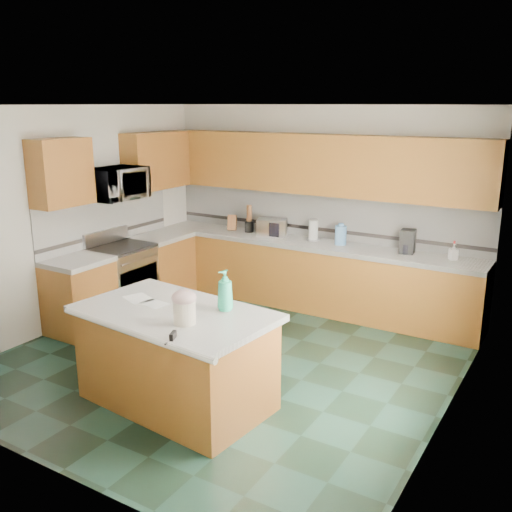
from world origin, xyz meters
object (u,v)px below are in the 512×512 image
Objects in this scene: treat_jar at (184,312)px; island_top at (174,313)px; island_base at (176,360)px; coffee_maker at (408,241)px; knife_block at (232,223)px; soap_bottle_island at (225,290)px; toaster_oven at (272,227)px.

island_top is at bearing 131.18° from treat_jar.
coffee_maker is (1.19, 3.08, 0.64)m from island_base.
island_top is at bearing -89.58° from knife_block.
soap_bottle_island is 1.66× the size of knife_block.
knife_block is at bearing 104.34° from treat_jar.
coffee_maker is at bearing -23.46° from knife_block.
soap_bottle_island is 3.02m from toaster_oven.
toaster_oven is at bearing 108.95° from island_base.
treat_jar is 0.54× the size of soap_bottle_island.
treat_jar is 3.40m from coffee_maker.
coffee_maker is at bearing 74.51° from island_base.
island_base is 7.51× the size of knife_block.
island_top is at bearing -99.14° from toaster_oven.
toaster_oven reaches higher than treat_jar.
toaster_oven is at bearing 108.95° from island_top.
island_top reaches higher than island_base.
coffee_maker is (1.91, 0.03, 0.03)m from toaster_oven.
island_top is at bearing -118.31° from coffee_maker.
coffee_maker is at bearing 61.68° from treat_jar.
toaster_oven is (-1.00, 3.25, 0.02)m from treat_jar.
treat_jar is at bearing -95.36° from toaster_oven.
treat_jar reaches higher than island_top.
treat_jar is at bearing -30.38° from island_top.
island_base is at bearing -57.86° from island_top.
coffee_maker reaches higher than island_top.
island_top is 3.14m from toaster_oven.
knife_block is 0.55× the size of toaster_oven.
coffee_maker is (0.80, 2.83, -0.04)m from soap_bottle_island.
soap_bottle_island reaches higher than treat_jar.
island_top is 3.30m from coffee_maker.
island_base is 3.41m from knife_block.
island_base is at bearing -99.14° from toaster_oven.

